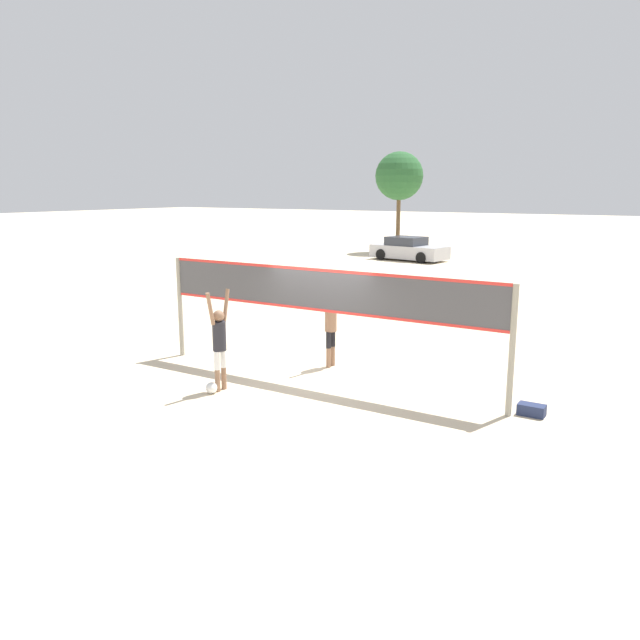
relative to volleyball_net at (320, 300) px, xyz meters
name	(u,v)px	position (x,y,z in m)	size (l,w,h in m)	color
ground_plane	(320,381)	(0.00, 0.00, -1.81)	(200.00, 200.00, 0.00)	beige
volleyball_net	(320,300)	(0.00, 0.00, 0.00)	(8.37, 0.12, 2.49)	gray
player_spiker	(219,339)	(-1.42, -1.67, -0.70)	(0.28, 0.70, 2.12)	#8C664C
player_blocker	(331,321)	(-0.37, 1.09, -0.70)	(0.28, 0.70, 2.12)	#8C664C
volleyball	(212,388)	(-1.44, -1.93, -1.69)	(0.24, 0.24, 0.24)	white
gear_bag	(532,410)	(4.50, 0.24, -1.71)	(0.49, 0.28, 0.22)	navy
parked_car_near	(409,250)	(-8.10, 23.12, -1.19)	(4.73, 2.56, 1.39)	#B7B7BC
tree_right_cluster	(399,176)	(-10.78, 27.38, 3.17)	(3.16, 3.16, 6.59)	brown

